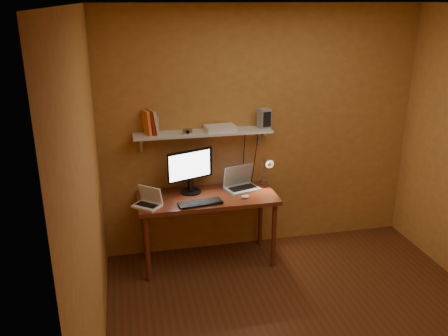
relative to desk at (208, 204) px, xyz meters
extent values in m
cube|color=#552815|center=(0.65, -1.28, -0.67)|extent=(3.40, 3.20, 0.02)
cube|color=silver|center=(0.65, -1.28, 1.95)|extent=(3.40, 3.20, 0.02)
cube|color=#C2793B|center=(0.65, 0.33, 0.64)|extent=(3.40, 0.02, 2.60)
cube|color=#C2793B|center=(-1.06, -1.28, 0.64)|extent=(0.02, 3.20, 2.60)
cube|color=maroon|center=(0.00, 0.00, 0.07)|extent=(1.40, 0.60, 0.04)
cylinder|color=maroon|center=(-0.64, -0.24, -0.31)|extent=(0.05, 0.05, 0.71)
cylinder|color=maroon|center=(0.64, -0.24, -0.31)|extent=(0.05, 0.05, 0.71)
cylinder|color=maroon|center=(-0.64, 0.24, -0.31)|extent=(0.05, 0.05, 0.71)
cylinder|color=maroon|center=(0.64, 0.24, -0.31)|extent=(0.05, 0.05, 0.71)
cube|color=silver|center=(0.00, 0.19, 0.70)|extent=(1.40, 0.25, 0.02)
cube|color=silver|center=(-0.62, 0.30, 0.60)|extent=(0.03, 0.03, 0.18)
cube|color=silver|center=(0.62, 0.30, 0.60)|extent=(0.03, 0.03, 0.18)
cylinder|color=black|center=(-0.15, 0.13, 0.09)|extent=(0.27, 0.27, 0.02)
cube|color=black|center=(-0.15, 0.13, 0.17)|extent=(0.06, 0.05, 0.15)
cube|color=black|center=(-0.15, 0.13, 0.38)|extent=(0.48, 0.20, 0.31)
cube|color=white|center=(-0.15, 0.12, 0.38)|extent=(0.44, 0.16, 0.27)
cube|color=#92959A|center=(0.39, 0.09, 0.10)|extent=(0.39, 0.32, 0.02)
cube|color=black|center=(0.39, 0.09, 0.11)|extent=(0.31, 0.20, 0.00)
cube|color=#92959A|center=(0.36, 0.17, 0.22)|extent=(0.34, 0.17, 0.23)
cube|color=#131136|center=(0.36, 0.17, 0.22)|extent=(0.30, 0.14, 0.19)
cube|color=white|center=(-0.61, -0.14, 0.10)|extent=(0.31, 0.30, 0.02)
cube|color=black|center=(-0.61, -0.14, 0.11)|extent=(0.23, 0.21, 0.00)
cube|color=white|center=(-0.57, -0.08, 0.19)|extent=(0.23, 0.21, 0.17)
cube|color=black|center=(-0.57, -0.08, 0.19)|extent=(0.19, 0.17, 0.15)
cube|color=black|center=(-0.10, -0.18, 0.10)|extent=(0.44, 0.20, 0.02)
ellipsoid|color=white|center=(0.36, -0.14, 0.10)|extent=(0.09, 0.07, 0.03)
cube|color=silver|center=(0.66, 0.24, 0.08)|extent=(0.05, 0.06, 0.08)
cylinder|color=silver|center=(0.66, 0.24, 0.23)|extent=(0.02, 0.02, 0.28)
cylinder|color=silver|center=(0.66, 0.16, 0.37)|extent=(0.01, 0.16, 0.01)
cone|color=silver|center=(0.66, 0.08, 0.37)|extent=(0.09, 0.09, 0.09)
sphere|color=#FFE0A5|center=(0.66, 0.06, 0.37)|extent=(0.04, 0.04, 0.04)
cube|color=#92959A|center=(-0.49, 0.20, 0.80)|extent=(0.11, 0.11, 0.18)
cube|color=#92959A|center=(0.64, 0.20, 0.81)|extent=(0.13, 0.13, 0.20)
cube|color=orange|center=(-0.56, 0.20, 0.83)|extent=(0.09, 0.17, 0.24)
cube|color=maroon|center=(-0.52, 0.20, 0.83)|extent=(0.10, 0.17, 0.24)
cube|color=#C3B492|center=(-0.49, 0.20, 0.83)|extent=(0.11, 0.17, 0.24)
cube|color=silver|center=(-0.17, 0.12, 0.74)|extent=(0.10, 0.05, 0.06)
cylinder|color=black|center=(-0.17, 0.10, 0.74)|extent=(0.04, 0.03, 0.04)
cube|color=white|center=(0.17, 0.19, 0.74)|extent=(0.32, 0.22, 0.05)
camera|label=1|loc=(-0.78, -4.35, 1.97)|focal=38.00mm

